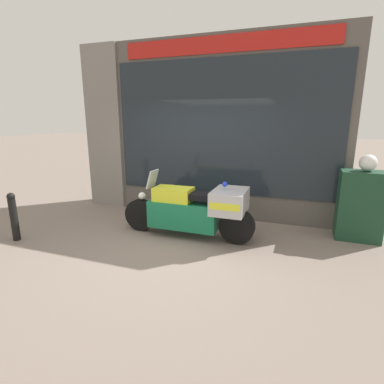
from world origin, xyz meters
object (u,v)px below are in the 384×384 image
object	(u,v)px
white_helmet	(368,163)
utility_cabinet	(360,206)
paramedic_motorcycle	(196,208)
street_bollard	(14,216)

from	to	relation	value
white_helmet	utility_cabinet	bearing A→B (deg)	-153.72
paramedic_motorcycle	white_helmet	xyz separation A→B (m)	(2.75, 0.95, 0.82)
utility_cabinet	paramedic_motorcycle	bearing A→B (deg)	-161.09
paramedic_motorcycle	utility_cabinet	xyz separation A→B (m)	(2.71, 0.93, 0.06)
white_helmet	street_bollard	size ratio (longest dim) A/B	0.33
paramedic_motorcycle	white_helmet	bearing A→B (deg)	-161.02
paramedic_motorcycle	white_helmet	size ratio (longest dim) A/B	8.73
paramedic_motorcycle	street_bollard	distance (m)	3.19
paramedic_motorcycle	street_bollard	bearing A→B (deg)	21.80
paramedic_motorcycle	utility_cabinet	bearing A→B (deg)	-161.11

